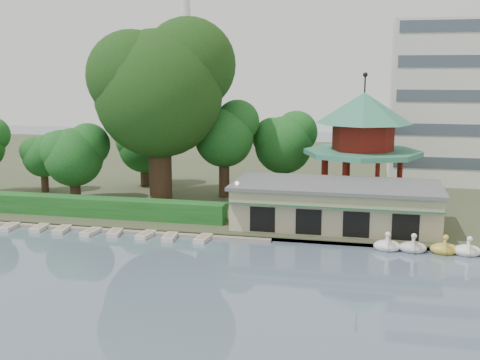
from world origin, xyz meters
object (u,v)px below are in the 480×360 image
(dock, at_px, (89,228))
(big_tree, at_px, (161,84))
(pavilion, at_px, (363,137))
(boathouse, at_px, (336,204))

(dock, bearing_deg, big_tree, 73.89)
(dock, distance_m, pavilion, 29.14)
(dock, distance_m, boathouse, 22.62)
(boathouse, distance_m, pavilion, 11.43)
(boathouse, bearing_deg, dock, -167.76)
(pavilion, height_order, big_tree, big_tree)
(pavilion, bearing_deg, boathouse, -101.28)
(boathouse, relative_size, pavilion, 1.38)
(boathouse, distance_m, big_tree, 22.46)
(big_tree, bearing_deg, pavilion, 10.30)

